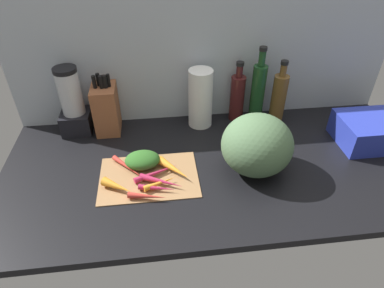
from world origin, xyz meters
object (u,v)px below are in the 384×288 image
carrot_1 (160,183)px  carrot_2 (157,188)px  carrot_4 (161,181)px  carrot_0 (117,186)px  dish_rack (370,131)px  carrot_7 (156,173)px  carrot_5 (128,167)px  bottle_1 (258,92)px  carrot_6 (173,169)px  cutting_board (149,177)px  bottle_2 (279,98)px  winter_squash (257,145)px  paper_towel_roll (200,98)px  knife_block (106,109)px  bottle_0 (237,97)px  blender_appliance (73,105)px  carrot_3 (147,196)px

carrot_1 → carrot_2: carrot_1 is taller
carrot_2 → carrot_4: (1.57, 3.14, 0.24)cm
carrot_0 → dish_rack: dish_rack is taller
carrot_7 → carrot_5: bearing=155.2°
carrot_4 → bottle_1: (46.19, 39.54, 12.86)cm
carrot_1 → carrot_6: size_ratio=0.81×
carrot_6 → carrot_7: (-6.55, -0.90, -0.61)cm
cutting_board → carrot_1: bearing=-55.4°
bottle_2 → carrot_0: bearing=-151.6°
carrot_4 → dish_rack: size_ratio=0.63×
winter_squash → bottle_2: size_ratio=0.89×
winter_squash → paper_towel_roll: bearing=115.4°
bottle_2 → cutting_board: bearing=-151.6°
carrot_5 → paper_towel_roll: bearing=42.0°
carrot_5 → winter_squash: 50.23cm
carrot_6 → bottle_1: 54.50cm
carrot_1 → carrot_6: (5.56, 6.73, 0.61)cm
knife_block → bottle_1: (67.84, -0.12, 3.79)cm
carrot_1 → carrot_5: carrot_1 is taller
carrot_1 → dish_rack: 92.17cm
carrot_0 → dish_rack: 107.26cm
carrot_6 → knife_block: size_ratio=0.57×
bottle_1 → knife_block: bearing=179.9°
carrot_7 → knife_block: bearing=120.3°
bottle_0 → bottle_1: (8.53, -2.77, 3.25)cm
carrot_5 → bottle_0: 60.38cm
carrot_0 → bottle_0: bearing=39.1°
carrot_1 → bottle_2: bearing=34.2°
carrot_4 → paper_towel_roll: 45.79cm
carrot_2 → bottle_1: 65.38cm
bottle_0 → blender_appliance: bearing=-178.8°
carrot_6 → carrot_7: 6.64cm
paper_towel_roll → dish_rack: size_ratio=1.02×
cutting_board → knife_block: size_ratio=1.37×
carrot_5 → paper_towel_roll: 45.37cm
cutting_board → blender_appliance: bearing=131.0°
carrot_4 → bottle_1: bottle_1 is taller
carrot_6 → knife_block: (-26.69, 33.64, 8.63)cm
knife_block → carrot_2: bearing=-64.9°
carrot_3 → bottle_0: bearing=48.9°
bottle_2 → knife_block: bearing=178.4°
paper_towel_roll → carrot_6: bearing=-114.2°
carrot_0 → bottle_2: (71.42, 38.65, 9.94)cm
dish_rack → winter_squash: bearing=-167.7°
paper_towel_roll → bottle_1: size_ratio=0.75×
carrot_2 → carrot_3: 5.20cm
cutting_board → carrot_5: 9.67cm
carrot_1 → dish_rack: size_ratio=0.47×
blender_appliance → dish_rack: size_ratio=1.15×
carrot_5 → bottle_1: bottle_1 is taller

